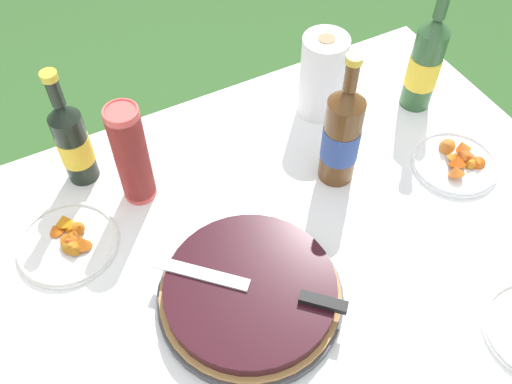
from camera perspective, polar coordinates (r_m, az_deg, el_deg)
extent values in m
cube|color=#A87A47|center=(1.17, -5.19, -10.17)|extent=(1.76, 1.02, 0.03)
cylinder|color=#A87A47|center=(1.96, 12.29, 5.69)|extent=(0.06, 0.06, 0.64)
cube|color=white|center=(1.15, -5.26, -9.70)|extent=(1.77, 1.03, 0.00)
cube|color=white|center=(1.50, -13.24, 4.96)|extent=(1.77, 0.00, 0.10)
cylinder|color=#38383D|center=(1.13, -0.58, -10.49)|extent=(0.36, 0.36, 0.02)
cylinder|color=#B78447|center=(1.11, -0.59, -10.12)|extent=(0.35, 0.35, 0.01)
cylinder|color=black|center=(1.10, -0.60, -9.65)|extent=(0.33, 0.33, 0.03)
cube|color=silver|center=(1.10, -5.39, -7.98)|extent=(0.15, 0.15, 0.00)
cube|color=black|center=(1.07, 6.74, -10.89)|extent=(0.08, 0.08, 0.01)
cylinder|color=#E04C47|center=(1.27, -11.77, 1.25)|extent=(0.07, 0.07, 0.09)
cylinder|color=#E04C47|center=(1.26, -11.86, 1.62)|extent=(0.07, 0.07, 0.09)
cylinder|color=#E04C47|center=(1.25, -11.96, 2.01)|extent=(0.07, 0.07, 0.09)
cylinder|color=#E04C47|center=(1.24, -12.05, 2.40)|extent=(0.07, 0.07, 0.09)
cylinder|color=#E04C47|center=(1.23, -12.15, 2.79)|extent=(0.07, 0.07, 0.09)
cylinder|color=#E04C47|center=(1.22, -12.25, 3.19)|extent=(0.07, 0.07, 0.09)
cylinder|color=#E04C47|center=(1.22, -12.36, 3.60)|extent=(0.07, 0.07, 0.09)
cylinder|color=#E04C47|center=(1.21, -12.46, 4.01)|extent=(0.07, 0.07, 0.09)
cylinder|color=#E04C47|center=(1.20, -12.56, 4.43)|extent=(0.07, 0.07, 0.09)
cylinder|color=#E04C47|center=(1.19, -12.67, 4.86)|extent=(0.07, 0.07, 0.09)
cylinder|color=#E04C47|center=(1.18, -12.78, 5.29)|extent=(0.07, 0.07, 0.09)
cylinder|color=#E04C47|center=(1.17, -12.89, 5.73)|extent=(0.07, 0.07, 0.09)
cylinder|color=#E04C47|center=(1.16, -13.00, 6.17)|extent=(0.07, 0.07, 0.09)
torus|color=#E04C47|center=(1.13, -13.43, 7.87)|extent=(0.07, 0.07, 0.01)
cylinder|color=#2D562D|center=(1.47, 16.41, 11.70)|extent=(0.08, 0.08, 0.22)
cylinder|color=yellow|center=(1.47, 16.37, 11.58)|extent=(0.08, 0.08, 0.08)
cone|color=#2D562D|center=(1.40, 17.60, 15.66)|extent=(0.08, 0.08, 0.04)
cylinder|color=#2D562D|center=(1.37, 18.12, 17.35)|extent=(0.03, 0.03, 0.06)
cylinder|color=brown|center=(1.25, 8.46, 5.07)|extent=(0.08, 0.08, 0.22)
cylinder|color=#334C93|center=(1.25, 8.44, 4.93)|extent=(0.08, 0.08, 0.08)
cone|color=brown|center=(1.16, 9.21, 9.45)|extent=(0.08, 0.08, 0.04)
cylinder|color=brown|center=(1.13, 9.53, 11.35)|extent=(0.03, 0.03, 0.07)
cylinder|color=gold|center=(1.10, 9.81, 12.95)|extent=(0.03, 0.03, 0.02)
cylinder|color=black|center=(1.31, -17.65, 4.25)|extent=(0.07, 0.07, 0.18)
cylinder|color=yellow|center=(1.31, -17.62, 4.14)|extent=(0.07, 0.07, 0.07)
cone|color=black|center=(1.24, -18.87, 7.68)|extent=(0.07, 0.07, 0.04)
cylinder|color=black|center=(1.20, -19.49, 9.40)|extent=(0.03, 0.03, 0.06)
cylinder|color=gold|center=(1.18, -20.01, 10.85)|extent=(0.03, 0.03, 0.02)
cylinder|color=white|center=(1.26, -18.26, -4.97)|extent=(0.21, 0.21, 0.01)
torus|color=white|center=(1.25, -18.35, -4.77)|extent=(0.21, 0.21, 0.01)
cone|color=#BC5F13|center=(1.25, -17.26, -3.32)|extent=(0.04, 0.04, 0.03)
cone|color=#B85514|center=(1.23, -16.93, -4.80)|extent=(0.05, 0.05, 0.03)
cone|color=#CD580F|center=(1.27, -19.47, -3.50)|extent=(0.04, 0.04, 0.03)
cone|color=orange|center=(1.28, -18.66, -2.64)|extent=(0.05, 0.05, 0.04)
cone|color=#AC6214|center=(1.22, -17.65, -5.42)|extent=(0.04, 0.04, 0.03)
cone|color=#C56115|center=(1.24, -18.27, -4.27)|extent=(0.04, 0.04, 0.03)
cone|color=#CD561B|center=(1.23, -18.27, -4.68)|extent=(0.05, 0.05, 0.04)
cone|color=#A66218|center=(1.23, -18.06, -5.21)|extent=(0.04, 0.04, 0.04)
cone|color=#A9651D|center=(1.25, -17.70, -4.02)|extent=(0.04, 0.04, 0.02)
cone|color=#AA5708|center=(1.26, -18.12, -3.61)|extent=(0.04, 0.04, 0.03)
cylinder|color=white|center=(1.41, 19.21, 2.65)|extent=(0.20, 0.20, 0.01)
torus|color=white|center=(1.40, 19.29, 2.86)|extent=(0.20, 0.20, 0.01)
cone|color=#C45F1E|center=(1.36, 19.38, 2.06)|extent=(0.04, 0.04, 0.04)
cone|color=#BE731F|center=(1.40, 19.22, 3.46)|extent=(0.05, 0.04, 0.03)
cone|color=#C55A1B|center=(1.44, 19.95, 4.40)|extent=(0.05, 0.05, 0.04)
cone|color=#CB5010|center=(1.40, 21.38, 2.61)|extent=(0.05, 0.04, 0.05)
cone|color=#BB470D|center=(1.39, 19.52, 3.01)|extent=(0.05, 0.05, 0.04)
cone|color=#AF4F19|center=(1.40, 19.83, 3.63)|extent=(0.05, 0.05, 0.04)
cone|color=#C2541A|center=(1.40, 20.42, 3.28)|extent=(0.06, 0.06, 0.04)
cone|color=orange|center=(1.40, 20.71, 2.65)|extent=(0.03, 0.03, 0.03)
cone|color=#BE631F|center=(1.41, 18.46, 4.48)|extent=(0.06, 0.06, 0.05)
cylinder|color=white|center=(1.41, 6.66, 11.44)|extent=(0.11, 0.11, 0.22)
cylinder|color=#9E7A56|center=(1.34, 7.10, 14.99)|extent=(0.04, 0.04, 0.00)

